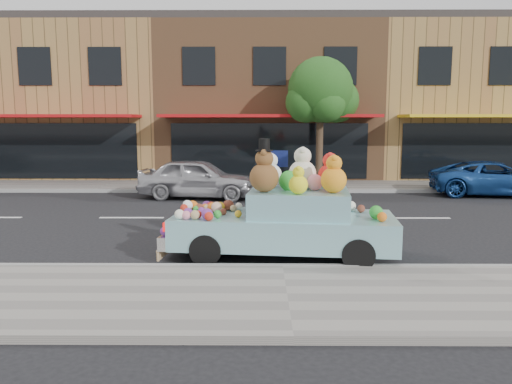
{
  "coord_description": "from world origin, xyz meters",
  "views": [
    {
      "loc": [
        -0.41,
        -13.69,
        2.68
      ],
      "look_at": [
        -0.49,
        -3.63,
        1.25
      ],
      "focal_mm": 35.0,
      "sensor_mm": 36.0,
      "label": 1
    }
  ],
  "objects_px": {
    "street_tree": "(321,96)",
    "art_car": "(285,217)",
    "car_silver": "(198,178)",
    "car_blue": "(495,179)"
  },
  "relations": [
    {
      "from": "street_tree",
      "to": "car_blue",
      "type": "height_order",
      "value": "street_tree"
    },
    {
      "from": "street_tree",
      "to": "car_silver",
      "type": "relative_size",
      "value": 1.27
    },
    {
      "from": "street_tree",
      "to": "art_car",
      "type": "relative_size",
      "value": 1.12
    },
    {
      "from": "car_silver",
      "to": "car_blue",
      "type": "xyz_separation_m",
      "value": [
        10.7,
        0.71,
        -0.08
      ]
    },
    {
      "from": "car_silver",
      "to": "art_car",
      "type": "xyz_separation_m",
      "value": [
        2.67,
        -7.65,
        0.11
      ]
    },
    {
      "from": "street_tree",
      "to": "art_car",
      "type": "xyz_separation_m",
      "value": [
        -1.94,
        -10.58,
        -2.88
      ]
    },
    {
      "from": "art_car",
      "to": "car_blue",
      "type": "bearing_deg",
      "value": 52.43
    },
    {
      "from": "car_silver",
      "to": "street_tree",
      "type": "bearing_deg",
      "value": -50.57
    },
    {
      "from": "car_silver",
      "to": "art_car",
      "type": "relative_size",
      "value": 0.89
    },
    {
      "from": "car_silver",
      "to": "art_car",
      "type": "height_order",
      "value": "art_car"
    }
  ]
}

